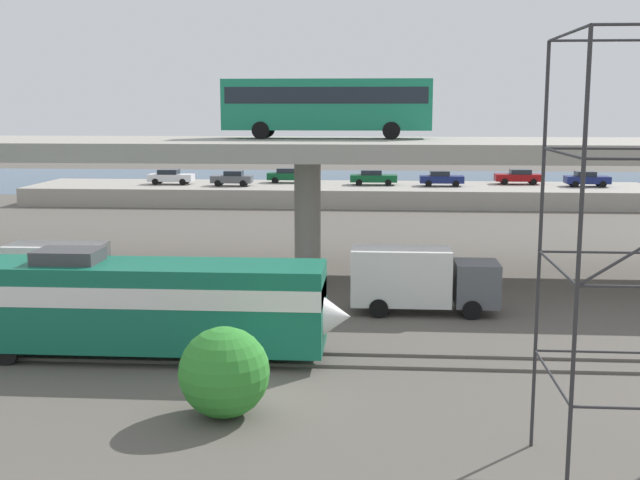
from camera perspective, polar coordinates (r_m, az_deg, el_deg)
ground_plane at (r=27.63m, az=-4.58°, el=-10.90°), size 260.00×260.00×0.00m
rail_strip_near at (r=30.64m, az=-3.66°, el=-8.71°), size 110.00×0.12×0.12m
rail_strip_far at (r=32.07m, az=-3.29°, el=-7.87°), size 110.00×0.12×0.12m
train_locomotive at (r=31.68m, az=-11.65°, el=-4.26°), size 15.56×3.04×4.18m
highway_overpass at (r=45.85m, az=-0.89°, el=6.21°), size 96.00×10.63×7.68m
transit_bus_on_overpass at (r=47.70m, az=0.47°, el=9.60°), size 12.00×2.68×3.40m
service_truck_west at (r=41.42m, az=-19.08°, el=-2.17°), size 6.80×2.46×3.04m
service_truck_east at (r=38.14m, az=7.00°, el=-2.68°), size 6.80×2.46×3.04m
pier_parking_lot at (r=81.17m, az=1.30°, el=3.25°), size 61.23×10.91×1.74m
parked_car_0 at (r=83.75m, az=-2.23°, el=4.56°), size 4.35×1.82×1.50m
parked_car_1 at (r=81.04m, az=8.50°, el=4.30°), size 4.27×1.89×1.50m
parked_car_2 at (r=80.81m, az=-6.18°, el=4.34°), size 4.01×1.86×1.50m
parked_car_3 at (r=81.50m, az=3.75°, el=4.42°), size 4.65×2.00×1.50m
parked_car_4 at (r=83.74m, az=18.19°, el=4.10°), size 4.21×1.99×1.50m
parked_car_5 at (r=83.44m, az=-10.43°, el=4.40°), size 4.48×2.00×1.50m
parked_car_6 at (r=84.54m, az=13.74°, el=4.35°), size 4.58×1.96×1.50m
harbor_water at (r=104.12m, az=1.94°, el=4.12°), size 140.00×36.00×0.01m
shrub_right at (r=25.65m, az=-6.73°, el=-9.20°), size 2.84×2.84×2.84m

